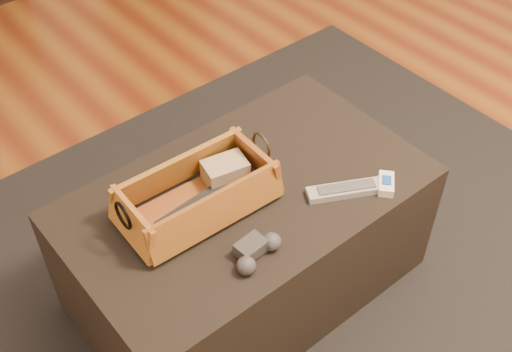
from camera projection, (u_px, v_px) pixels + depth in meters
floor at (262, 307)px, 2.00m from camera, size 5.00×5.50×0.01m
area_rug at (257, 294)px, 2.02m from camera, size 2.60×2.00×0.01m
ottoman at (247, 240)px, 1.90m from camera, size 1.00×0.60×0.42m
tv_remote at (195, 208)px, 1.67m from camera, size 0.23×0.07×0.02m
cloth_bundle at (225, 171)px, 1.74m from camera, size 0.13×0.10×0.06m
wicker_basket at (198, 195)px, 1.67m from camera, size 0.43×0.24×0.15m
game_controller at (256, 251)px, 1.57m from camera, size 0.15×0.09×0.05m
silver_remote at (346, 190)px, 1.74m from camera, size 0.21×0.14×0.03m
cream_gadget at (386, 184)px, 1.75m from camera, size 0.09×0.08×0.03m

